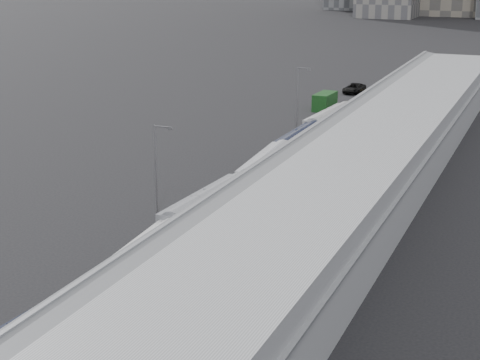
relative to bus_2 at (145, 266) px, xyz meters
The scene contains 15 objects.
sidewalk 20.40m from the bus_2, 71.68° to the left, with size 10.00×170.00×0.12m, color gray.
lane_line 19.81m from the bus_2, 102.00° to the left, with size 0.12×160.00×0.02m, color gold.
depot 22.02m from the bus_2, 61.73° to the left, with size 12.45×160.40×7.20m.
bus_2 is the anchor object (origin of this frame).
bus_3 12.49m from the bus_2, 91.01° to the left, with size 3.60×14.15×4.10m.
bus_4 27.76m from the bus_2, 90.47° to the left, with size 3.65×13.83×4.00m.
bus_5 40.87m from the bus_2, 91.14° to the left, with size 2.91×13.12×3.82m.
bus_6 53.95m from the bus_2, 90.70° to the left, with size 3.69×13.95×4.03m.
tree_1 8.45m from the bus_2, 64.72° to the right, with size 1.42×1.42×4.52m.
tree_2 20.60m from the bus_2, 80.47° to the left, with size 1.58×1.58×3.64m.
tree_3 41.86m from the bus_2, 85.93° to the left, with size 2.46×2.46×5.26m.
street_lamp_near 17.63m from the bus_2, 114.36° to the left, with size 2.04×0.22×8.96m.
street_lamp_far 57.29m from the bus_2, 96.23° to the left, with size 2.04×0.22×9.16m.
shipping_container 74.17m from the bus_2, 95.56° to the left, with size 2.49×5.82×2.71m, color #113914.
suv 91.28m from the bus_2, 94.20° to the left, with size 2.87×6.23×1.73m, color black.
Camera 1 is at (31.06, -14.92, 25.01)m, focal length 60.00 mm.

